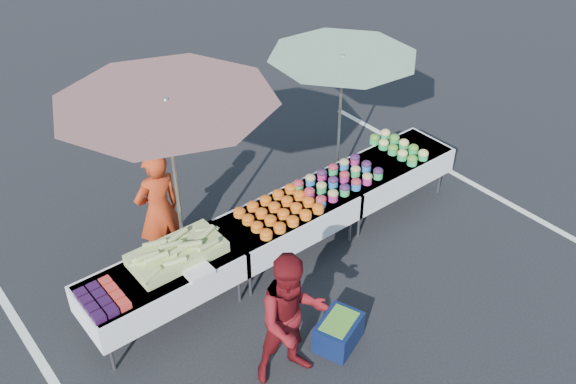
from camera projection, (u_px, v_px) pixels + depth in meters
ground at (288, 254)px, 8.39m from camera, size 80.00×80.00×0.00m
stripe_left at (52, 379)px, 6.76m from camera, size 0.10×5.00×0.00m
stripe_right at (447, 170)px, 10.02m from camera, size 0.10×5.00×0.00m
table_left at (162, 281)px, 7.13m from camera, size 1.86×0.81×0.75m
table_center at (288, 219)px, 8.05m from camera, size 1.86×0.81×0.75m
table_right at (388, 170)px, 8.97m from camera, size 1.86×0.81×0.75m
berry_punnets at (102, 299)px, 6.61m from camera, size 0.40×0.54×0.08m
corn_pile at (177, 252)px, 7.14m from camera, size 1.16×0.57×0.26m
plastic_bags at (198, 271)px, 6.98m from camera, size 0.30×0.25×0.05m
carrot_bowls at (279, 210)px, 7.84m from camera, size 0.95×0.69×0.11m
potato_cups at (339, 179)px, 8.34m from camera, size 1.14×0.58×0.16m
bean_baskets at (398, 147)px, 9.01m from camera, size 0.36×0.86×0.15m
vendor at (159, 210)px, 7.82m from camera, size 0.60×0.40×1.63m
customer at (292, 319)px, 6.39m from camera, size 0.91×0.80×1.58m
umbrella_left at (168, 117)px, 6.77m from camera, size 2.50×2.50×2.48m
umbrella_right at (342, 68)px, 8.60m from camera, size 2.57×2.57×2.10m
storage_bin at (339, 332)px, 7.06m from camera, size 0.64×0.56×0.35m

